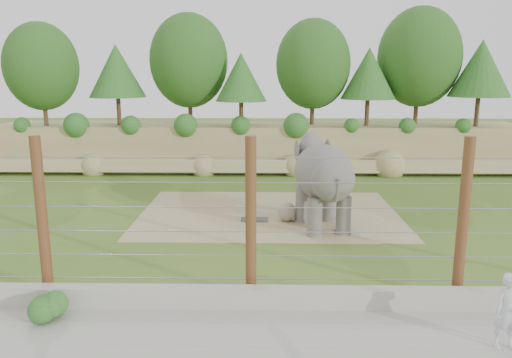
{
  "coord_description": "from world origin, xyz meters",
  "views": [
    {
      "loc": [
        0.33,
        -15.86,
        5.41
      ],
      "look_at": [
        0.0,
        2.0,
        1.6
      ],
      "focal_mm": 35.0,
      "sensor_mm": 36.0,
      "label": 1
    }
  ],
  "objects_px": {
    "stone_ball": "(287,212)",
    "barrier_fence": "(251,220)",
    "elephant": "(323,185)",
    "zookeeper": "(508,312)"
  },
  "relations": [
    {
      "from": "elephant",
      "to": "barrier_fence",
      "type": "distance_m",
      "value": 6.2
    },
    {
      "from": "elephant",
      "to": "zookeeper",
      "type": "relative_size",
      "value": 2.47
    },
    {
      "from": "barrier_fence",
      "to": "stone_ball",
      "type": "bearing_deg",
      "value": 79.91
    },
    {
      "from": "elephant",
      "to": "stone_ball",
      "type": "bearing_deg",
      "value": 138.04
    },
    {
      "from": "barrier_fence",
      "to": "elephant",
      "type": "bearing_deg",
      "value": 67.57
    },
    {
      "from": "stone_ball",
      "to": "barrier_fence",
      "type": "distance_m",
      "value": 6.77
    },
    {
      "from": "stone_ball",
      "to": "barrier_fence",
      "type": "height_order",
      "value": "barrier_fence"
    },
    {
      "from": "elephant",
      "to": "stone_ball",
      "type": "distance_m",
      "value": 1.86
    },
    {
      "from": "stone_ball",
      "to": "zookeeper",
      "type": "relative_size",
      "value": 0.45
    },
    {
      "from": "elephant",
      "to": "barrier_fence",
      "type": "height_order",
      "value": "barrier_fence"
    }
  ]
}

